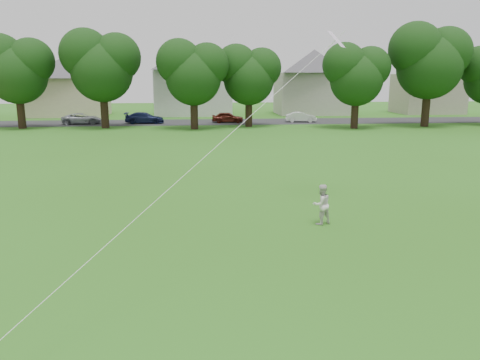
{
  "coord_description": "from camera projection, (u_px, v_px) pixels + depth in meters",
  "views": [
    {
      "loc": [
        0.36,
        -10.49,
        5.12
      ],
      "look_at": [
        1.51,
        2.0,
        2.3
      ],
      "focal_mm": 35.0,
      "sensor_mm": 36.0,
      "label": 1
    }
  ],
  "objects": [
    {
      "name": "ground",
      "position": [
        185.0,
        292.0,
        11.28
      ],
      "size": [
        160.0,
        160.0,
        0.0
      ],
      "primitive_type": "plane",
      "color": "#2B5E15",
      "rests_on": "ground"
    },
    {
      "name": "street",
      "position": [
        193.0,
        122.0,
        52.08
      ],
      "size": [
        90.0,
        7.0,
        0.01
      ],
      "primitive_type": "cube",
      "color": "#2D2D30",
      "rests_on": "ground"
    },
    {
      "name": "older_boy",
      "position": [
        321.0,
        204.0,
        16.29
      ],
      "size": [
        0.84,
        0.76,
        1.43
      ],
      "primitive_type": "imported",
      "rotation": [
        0.0,
        0.0,
        3.51
      ],
      "color": "silver",
      "rests_on": "ground"
    },
    {
      "name": "kite",
      "position": [
        233.0,
        132.0,
        13.01
      ],
      "size": [
        5.1,
        6.48,
        16.14
      ],
      "color": "silver",
      "rests_on": "ground"
    },
    {
      "name": "tree_row",
      "position": [
        225.0,
        66.0,
        45.26
      ],
      "size": [
        83.06,
        8.2,
        10.56
      ],
      "color": "black",
      "rests_on": "ground"
    },
    {
      "name": "parked_cars",
      "position": [
        98.0,
        118.0,
        50.06
      ],
      "size": [
        44.78,
        2.38,
        1.25
      ],
      "color": "black",
      "rests_on": "ground"
    },
    {
      "name": "house_row",
      "position": [
        190.0,
        76.0,
        60.65
      ],
      "size": [
        76.45,
        14.06,
        10.55
      ],
      "color": "silver",
      "rests_on": "ground"
    }
  ]
}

